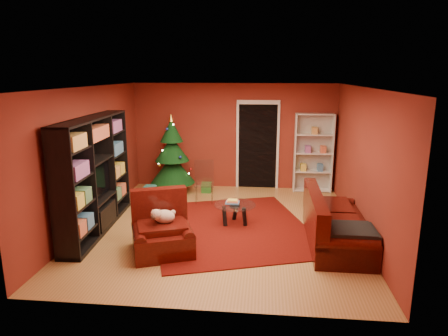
# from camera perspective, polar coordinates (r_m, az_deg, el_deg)

# --- Properties ---
(floor) EXTENTS (5.00, 5.50, 0.05)m
(floor) POSITION_cam_1_polar(r_m,az_deg,el_deg) (7.66, -0.31, -8.54)
(floor) COLOR #A6733B
(floor) RESTS_ON ground
(ceiling) EXTENTS (5.00, 5.50, 0.05)m
(ceiling) POSITION_cam_1_polar(r_m,az_deg,el_deg) (7.11, -0.34, 11.68)
(ceiling) COLOR silver
(ceiling) RESTS_ON wall_back
(wall_back) EXTENTS (5.00, 0.05, 2.60)m
(wall_back) POSITION_cam_1_polar(r_m,az_deg,el_deg) (9.99, 1.40, 4.56)
(wall_back) COLOR maroon
(wall_back) RESTS_ON ground
(wall_left) EXTENTS (0.05, 5.50, 2.60)m
(wall_left) POSITION_cam_1_polar(r_m,az_deg,el_deg) (7.94, -18.75, 1.52)
(wall_left) COLOR maroon
(wall_left) RESTS_ON ground
(wall_right) EXTENTS (0.05, 5.50, 2.60)m
(wall_right) POSITION_cam_1_polar(r_m,az_deg,el_deg) (7.44, 19.40, 0.69)
(wall_right) COLOR maroon
(wall_right) RESTS_ON ground
(doorway) EXTENTS (1.06, 0.60, 2.16)m
(doorway) POSITION_cam_1_polar(r_m,az_deg,el_deg) (9.96, 4.82, 3.03)
(doorway) COLOR black
(doorway) RESTS_ON floor
(rug) EXTENTS (3.63, 3.93, 0.02)m
(rug) POSITION_cam_1_polar(r_m,az_deg,el_deg) (7.61, 1.06, -8.44)
(rug) COLOR #590D07
(rug) RESTS_ON floor
(media_unit) EXTENTS (0.55, 2.74, 2.09)m
(media_unit) POSITION_cam_1_polar(r_m,az_deg,el_deg) (7.59, -17.94, -0.94)
(media_unit) COLOR black
(media_unit) RESTS_ON floor
(christmas_tree) EXTENTS (1.27, 1.27, 1.91)m
(christmas_tree) POSITION_cam_1_polar(r_m,az_deg,el_deg) (9.66, -7.42, 1.91)
(christmas_tree) COLOR black
(christmas_tree) RESTS_ON floor
(gift_box_teal) EXTENTS (0.29, 0.29, 0.27)m
(gift_box_teal) POSITION_cam_1_polar(r_m,az_deg,el_deg) (9.50, -10.46, -3.33)
(gift_box_teal) COLOR teal
(gift_box_teal) RESTS_ON floor
(gift_box_green) EXTENTS (0.23, 0.23, 0.23)m
(gift_box_green) POSITION_cam_1_polar(r_m,az_deg,el_deg) (9.75, -2.51, -2.80)
(gift_box_green) COLOR #266D23
(gift_box_green) RESTS_ON floor
(gift_box_red) EXTENTS (0.25, 0.25, 0.22)m
(gift_box_red) POSITION_cam_1_polar(r_m,az_deg,el_deg) (10.24, -5.86, -2.10)
(gift_box_red) COLOR maroon
(gift_box_red) RESTS_ON floor
(white_bookshelf) EXTENTS (0.91, 0.34, 1.96)m
(white_bookshelf) POSITION_cam_1_polar(r_m,az_deg,el_deg) (9.89, 12.64, 2.09)
(white_bookshelf) COLOR white
(white_bookshelf) RESTS_ON floor
(armchair) EXTENTS (1.31, 1.31, 0.79)m
(armchair) POSITION_cam_1_polar(r_m,az_deg,el_deg) (6.56, -8.83, -8.65)
(armchair) COLOR #330906
(armchair) RESTS_ON rug
(dog) EXTENTS (0.48, 0.42, 0.26)m
(dog) POSITION_cam_1_polar(r_m,az_deg,el_deg) (6.54, -8.50, -6.88)
(dog) COLOR beige
(dog) RESTS_ON armchair
(sofa) EXTENTS (0.95, 2.09, 0.90)m
(sofa) POSITION_cam_1_polar(r_m,az_deg,el_deg) (7.04, 15.87, -6.99)
(sofa) COLOR #330906
(sofa) RESTS_ON rug
(coffee_table) EXTENTS (0.80, 0.80, 0.50)m
(coffee_table) POSITION_cam_1_polar(r_m,az_deg,el_deg) (7.69, 1.57, -6.59)
(coffee_table) COLOR gray
(coffee_table) RESTS_ON rug
(acrylic_chair) EXTENTS (0.49, 0.52, 0.85)m
(acrylic_chair) POSITION_cam_1_polar(r_m,az_deg,el_deg) (8.89, -2.86, -2.36)
(acrylic_chair) COLOR #66605B
(acrylic_chair) RESTS_ON rug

